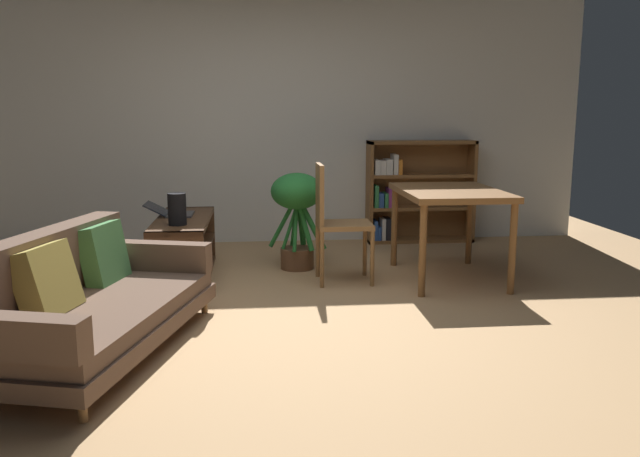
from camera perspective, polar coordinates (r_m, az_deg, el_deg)
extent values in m
plane|color=tan|center=(4.52, -3.41, -7.86)|extent=(8.16, 8.16, 0.00)
cube|color=silver|center=(6.99, -4.43, 9.87)|extent=(6.80, 0.10, 2.70)
cylinder|color=olive|center=(4.66, -10.23, -6.78)|extent=(0.04, 0.04, 0.10)
cylinder|color=olive|center=(3.27, -20.32, -15.00)|extent=(0.04, 0.04, 0.10)
cylinder|color=olive|center=(4.96, -18.43, -6.11)|extent=(0.04, 0.04, 0.10)
cube|color=brown|center=(4.07, -19.25, -8.31)|extent=(1.31, 1.97, 0.10)
cube|color=brown|center=(4.04, -19.34, -6.97)|extent=(1.26, 1.89, 0.10)
cube|color=brown|center=(4.15, -23.71, -3.20)|extent=(0.63, 1.72, 0.40)
cube|color=brown|center=(4.72, -14.60, -2.35)|extent=(0.84, 0.35, 0.20)
cube|color=brown|center=(3.33, -26.44, -8.51)|extent=(0.84, 0.35, 0.20)
cube|color=tan|center=(3.92, -23.12, -4.29)|extent=(0.33, 0.44, 0.42)
cube|color=#4C894C|center=(4.49, -18.63, -2.16)|extent=(0.29, 0.43, 0.41)
cube|color=#56351E|center=(6.27, -11.37, -0.44)|extent=(0.45, 0.04, 0.51)
cube|color=#56351E|center=(5.05, -12.75, -3.12)|extent=(0.45, 0.04, 0.51)
cube|color=#56351E|center=(5.66, -11.98, -1.73)|extent=(0.45, 1.25, 0.04)
cube|color=#56351E|center=(5.61, -12.08, 0.72)|extent=(0.45, 1.29, 0.04)
cube|color=#56351E|center=(5.71, -11.90, -3.94)|extent=(0.45, 1.25, 0.04)
cube|color=#333338|center=(5.76, -12.30, 1.23)|extent=(0.22, 0.32, 0.02)
cube|color=black|center=(5.78, -14.32, 1.73)|extent=(0.19, 0.30, 0.10)
cylinder|color=black|center=(5.26, -12.58, 1.69)|extent=(0.15, 0.15, 0.26)
cylinder|color=slate|center=(5.25, -12.60, 2.24)|extent=(0.08, 0.08, 0.01)
cylinder|color=brown|center=(5.84, -2.04, -2.65)|extent=(0.30, 0.30, 0.19)
cylinder|color=#287A33|center=(5.75, -0.84, 0.54)|extent=(0.29, 0.12, 0.51)
cylinder|color=#287A33|center=(5.84, -1.77, 1.33)|extent=(0.12, 0.20, 0.62)
cylinder|color=#287A33|center=(5.83, -2.30, 0.39)|extent=(0.07, 0.15, 0.43)
cylinder|color=#287A33|center=(5.82, -3.27, 0.59)|extent=(0.27, 0.14, 0.49)
cylinder|color=#287A33|center=(5.76, -2.69, 0.08)|extent=(0.16, 0.06, 0.40)
cylinder|color=#287A33|center=(5.70, -2.19, 0.16)|extent=(0.07, 0.20, 0.44)
cylinder|color=#287A33|center=(5.71, -1.39, 0.39)|extent=(0.17, 0.18, 0.48)
ellipsoid|color=#287A33|center=(5.73, -2.08, 3.34)|extent=(0.47, 0.47, 0.33)
cylinder|color=brown|center=(5.94, 6.62, 0.11)|extent=(0.06, 0.06, 0.72)
cylinder|color=brown|center=(4.96, 9.11, -2.00)|extent=(0.06, 0.06, 0.72)
cylinder|color=brown|center=(6.13, 13.14, 0.23)|extent=(0.06, 0.06, 0.72)
cylinder|color=brown|center=(5.19, 16.73, -1.77)|extent=(0.06, 0.06, 0.72)
cube|color=brown|center=(5.48, 11.48, 3.17)|extent=(0.81, 1.12, 0.05)
cylinder|color=olive|center=(5.57, 4.00, -1.87)|extent=(0.04, 0.04, 0.46)
cylinder|color=olive|center=(5.24, 4.67, -2.69)|extent=(0.04, 0.04, 0.46)
cylinder|color=olive|center=(5.52, -0.21, -1.97)|extent=(0.04, 0.04, 0.46)
cylinder|color=olive|center=(5.18, 0.18, -2.81)|extent=(0.04, 0.04, 0.46)
cube|color=olive|center=(5.32, 2.18, 0.30)|extent=(0.45, 0.39, 0.04)
cube|color=olive|center=(5.26, -0.02, 3.10)|extent=(0.04, 0.35, 0.49)
cube|color=brown|center=(6.94, 4.41, 3.24)|extent=(0.04, 0.29, 1.10)
cube|color=brown|center=(7.22, 13.24, 3.28)|extent=(0.04, 0.29, 1.10)
cube|color=brown|center=(7.02, 9.04, 7.58)|extent=(1.16, 0.29, 0.04)
cube|color=brown|center=(7.15, 8.80, -0.96)|extent=(1.16, 0.29, 0.04)
cube|color=brown|center=(7.18, 8.67, 3.40)|extent=(1.12, 0.04, 1.10)
cube|color=brown|center=(7.09, 8.88, 1.86)|extent=(1.12, 0.27, 0.04)
cube|color=brown|center=(7.04, 8.96, 4.69)|extent=(1.12, 0.27, 0.04)
cube|color=#2D5199|center=(7.00, 4.86, -0.10)|extent=(0.04, 0.21, 0.21)
cube|color=#2D5199|center=(7.01, 5.19, -0.37)|extent=(0.04, 0.20, 0.14)
cube|color=silver|center=(7.02, 5.55, 0.00)|extent=(0.04, 0.22, 0.23)
cube|color=black|center=(7.03, 6.00, 0.02)|extent=(0.06, 0.23, 0.23)
cube|color=#337F47|center=(6.95, 4.91, 2.91)|extent=(0.04, 0.24, 0.24)
cube|color=#2D5199|center=(6.95, 5.36, 2.55)|extent=(0.05, 0.17, 0.15)
cube|color=#337F47|center=(6.97, 5.79, 2.57)|extent=(0.04, 0.21, 0.15)
cube|color=#993884|center=(6.97, 6.12, 2.78)|extent=(0.03, 0.20, 0.20)
cube|color=silver|center=(6.91, 5.00, 5.47)|extent=(0.06, 0.23, 0.16)
cube|color=silver|center=(6.92, 5.52, 5.43)|extent=(0.06, 0.19, 0.15)
cube|color=silver|center=(6.93, 6.05, 5.49)|extent=(0.07, 0.22, 0.16)
cube|color=silver|center=(6.95, 6.61, 5.70)|extent=(0.05, 0.22, 0.21)
cube|color=orange|center=(6.96, 6.99, 5.48)|extent=(0.04, 0.22, 0.16)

